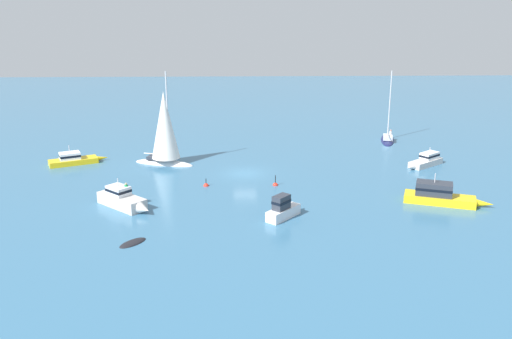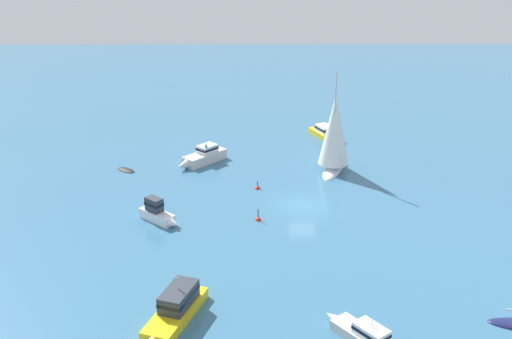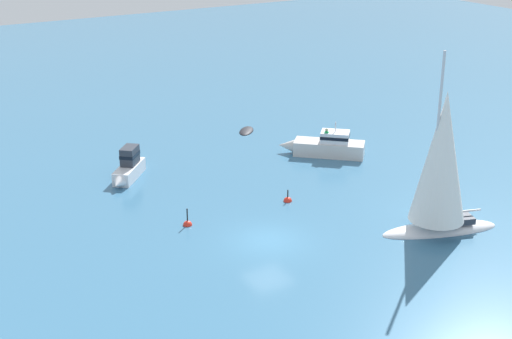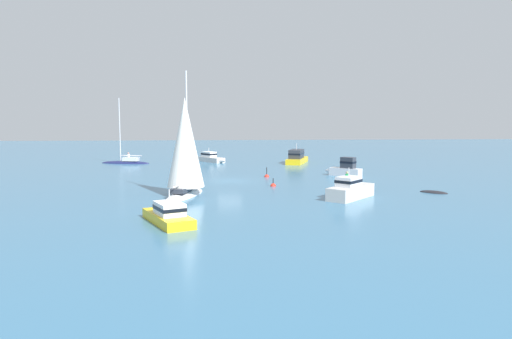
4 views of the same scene
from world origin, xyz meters
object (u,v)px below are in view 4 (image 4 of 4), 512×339
(launch, at_px, (297,158))
(channel_buoy, at_px, (267,177))
(ketch, at_px, (126,162))
(mooring_buoy, at_px, (273,186))
(launch_1, at_px, (344,169))
(motor_cruiser, at_px, (352,189))
(yacht, at_px, (185,150))
(motor_cruiser_1, at_px, (211,158))
(tender, at_px, (434,193))
(motor_cruiser_2, at_px, (168,214))

(launch, height_order, channel_buoy, launch)
(ketch, relative_size, mooring_buoy, 9.08)
(launch_1, bearing_deg, motor_cruiser, 119.44)
(yacht, relative_size, channel_buoy, 8.31)
(yacht, distance_m, ketch, 30.62)
(launch_1, bearing_deg, mooring_buoy, 80.49)
(motor_cruiser, bearing_deg, channel_buoy, 64.80)
(motor_cruiser_1, bearing_deg, yacht, -40.87)
(yacht, bearing_deg, motor_cruiser, -80.93)
(motor_cruiser_1, bearing_deg, launch_1, 3.68)
(launch, bearing_deg, motor_cruiser_1, 97.22)
(motor_cruiser, distance_m, channel_buoy, 15.54)
(launch_1, relative_size, channel_buoy, 3.02)
(motor_cruiser_1, bearing_deg, ketch, -121.61)
(motor_cruiser, xyz_separation_m, channel_buoy, (14.35, 5.92, -0.73))
(motor_cruiser_1, relative_size, mooring_buoy, 4.88)
(tender, bearing_deg, mooring_buoy, 20.74)
(tender, height_order, channel_buoy, channel_buoy)
(ketch, bearing_deg, tender, 152.22)
(launch_1, xyz_separation_m, channel_buoy, (-0.23, 8.89, -0.79))
(yacht, bearing_deg, ketch, 38.19)
(yacht, bearing_deg, channel_buoy, -15.85)
(motor_cruiser, bearing_deg, mooring_buoy, 81.66)
(motor_cruiser, height_order, yacht, yacht)
(tender, xyz_separation_m, motor_cruiser_2, (-10.78, 22.51, 0.56))
(motor_cruiser, relative_size, motor_cruiser_2, 0.87)
(tender, bearing_deg, channel_buoy, -0.47)
(mooring_buoy, bearing_deg, motor_cruiser_1, 14.89)
(motor_cruiser_1, height_order, yacht, yacht)
(launch_1, bearing_deg, motor_cruiser_1, -7.42)
(motor_cruiser, xyz_separation_m, launch_1, (14.58, -2.97, 0.06))
(tender, bearing_deg, launch, -32.62)
(yacht, bearing_deg, motor_cruiser_1, 14.93)
(launch, relative_size, motor_cruiser_1, 1.55)
(channel_buoy, distance_m, mooring_buoy, 7.11)
(motor_cruiser, distance_m, motor_cruiser_2, 16.75)
(tender, xyz_separation_m, mooring_buoy, (4.98, 14.01, 0.01))
(launch, relative_size, motor_cruiser_2, 1.21)
(launch, bearing_deg, channel_buoy, 178.67)
(tender, height_order, launch_1, launch_1)
(motor_cruiser_2, bearing_deg, motor_cruiser, -84.03)
(tender, xyz_separation_m, ketch, (28.41, 32.69, 0.19))
(yacht, bearing_deg, launch_1, -36.04)
(yacht, height_order, channel_buoy, yacht)
(tender, height_order, mooring_buoy, mooring_buoy)
(mooring_buoy, bearing_deg, launch_1, -50.48)
(tender, distance_m, channel_buoy, 18.50)
(yacht, height_order, launch_1, yacht)
(ketch, distance_m, launch_1, 31.93)
(launch_1, xyz_separation_m, motor_cruiser_2, (-23.10, 17.39, -0.25))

